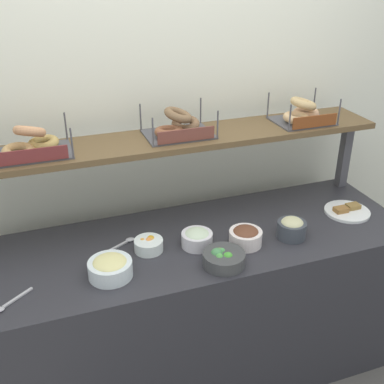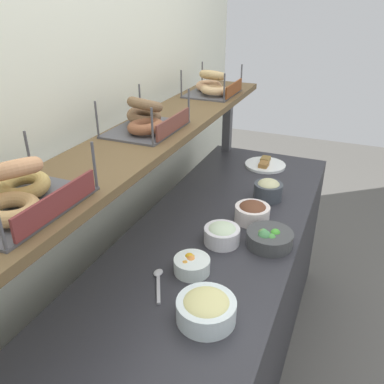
{
  "view_description": "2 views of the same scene",
  "coord_description": "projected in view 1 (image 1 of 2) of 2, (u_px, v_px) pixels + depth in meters",
  "views": [
    {
      "loc": [
        -0.68,
        -1.82,
        2.09
      ],
      "look_at": [
        -0.03,
        0.01,
        1.1
      ],
      "focal_mm": 44.67,
      "sensor_mm": 36.0,
      "label": 1
    },
    {
      "loc": [
        -1.34,
        -0.48,
        1.78
      ],
      "look_at": [
        -0.06,
        0.06,
        1.07
      ],
      "focal_mm": 37.53,
      "sensor_mm": 36.0,
      "label": 2
    }
  ],
  "objects": [
    {
      "name": "bowl_egg_salad",
      "position": [
        110.0,
        267.0,
        2.02
      ],
      "size": [
        0.19,
        0.19,
        0.09
      ],
      "color": "white",
      "rests_on": "deli_counter"
    },
    {
      "name": "serving_spoon_by_edge",
      "position": [
        124.0,
        243.0,
        2.25
      ],
      "size": [
        0.17,
        0.1,
        0.01
      ],
      "color": "#B7B7BC",
      "rests_on": "deli_counter"
    },
    {
      "name": "deli_counter",
      "position": [
        198.0,
        308.0,
        2.49
      ],
      "size": [
        2.11,
        0.7,
        0.85
      ],
      "primitive_type": "cube",
      "color": "#2D2D33",
      "rests_on": "ground_plane"
    },
    {
      "name": "bagel_basket_cinnamon_raisin",
      "position": [
        178.0,
        126.0,
        2.32
      ],
      "size": [
        0.33,
        0.25,
        0.14
      ],
      "color": "#4C4C51",
      "rests_on": "upper_shelf"
    },
    {
      "name": "bowl_veggie_mix",
      "position": [
        223.0,
        258.0,
        2.09
      ],
      "size": [
        0.19,
        0.19,
        0.08
      ],
      "color": "#414343",
      "rests_on": "deli_counter"
    },
    {
      "name": "bowl_chocolate_spread",
      "position": [
        246.0,
        236.0,
        2.23
      ],
      "size": [
        0.16,
        0.16,
        0.09
      ],
      "color": "white",
      "rests_on": "deli_counter"
    },
    {
      "name": "bagel_basket_plain",
      "position": [
        302.0,
        114.0,
        2.5
      ],
      "size": [
        0.3,
        0.26,
        0.14
      ],
      "color": "#4C4C51",
      "rests_on": "upper_shelf"
    },
    {
      "name": "back_wall",
      "position": [
        164.0,
        133.0,
        2.6
      ],
      "size": [
        3.31,
        0.06,
        2.4
      ],
      "primitive_type": "cube",
      "color": "white",
      "rests_on": "ground_plane"
    },
    {
      "name": "bowl_scallion_spread",
      "position": [
        197.0,
        238.0,
        2.23
      ],
      "size": [
        0.15,
        0.15,
        0.09
      ],
      "color": "silver",
      "rests_on": "deli_counter"
    },
    {
      "name": "bowl_fruit_salad",
      "position": [
        149.0,
        244.0,
        2.2
      ],
      "size": [
        0.13,
        0.13,
        0.07
      ],
      "color": "white",
      "rests_on": "deli_counter"
    },
    {
      "name": "bowl_tuna_salad",
      "position": [
        292.0,
        228.0,
        2.29
      ],
      "size": [
        0.14,
        0.14,
        0.1
      ],
      "color": "#3D434A",
      "rests_on": "deli_counter"
    },
    {
      "name": "shelf_riser_right",
      "position": [
        345.0,
        154.0,
        2.73
      ],
      "size": [
        0.05,
        0.05,
        0.4
      ],
      "primitive_type": "cube",
      "color": "#4C4C51",
      "rests_on": "deli_counter"
    },
    {
      "name": "serving_plate_white",
      "position": [
        347.0,
        211.0,
        2.52
      ],
      "size": [
        0.24,
        0.24,
        0.04
      ],
      "color": "white",
      "rests_on": "deli_counter"
    },
    {
      "name": "ground_plane",
      "position": [
        197.0,
        367.0,
        2.68
      ],
      "size": [
        8.0,
        8.0,
        0.0
      ],
      "primitive_type": "plane",
      "color": "#595651"
    },
    {
      "name": "upper_shelf",
      "position": [
        179.0,
        139.0,
        2.34
      ],
      "size": [
        2.07,
        0.32,
        0.03
      ],
      "primitive_type": "cube",
      "color": "brown",
      "rests_on": "shelf_riser_left"
    },
    {
      "name": "serving_spoon_near_plate",
      "position": [
        7.0,
        304.0,
        1.86
      ],
      "size": [
        0.15,
        0.12,
        0.01
      ],
      "color": "#B7B7BC",
      "rests_on": "deli_counter"
    },
    {
      "name": "bagel_basket_sesame",
      "position": [
        31.0,
        145.0,
        2.1
      ],
      "size": [
        0.34,
        0.25,
        0.15
      ],
      "color": "#4C4C51",
      "rests_on": "upper_shelf"
    }
  ]
}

